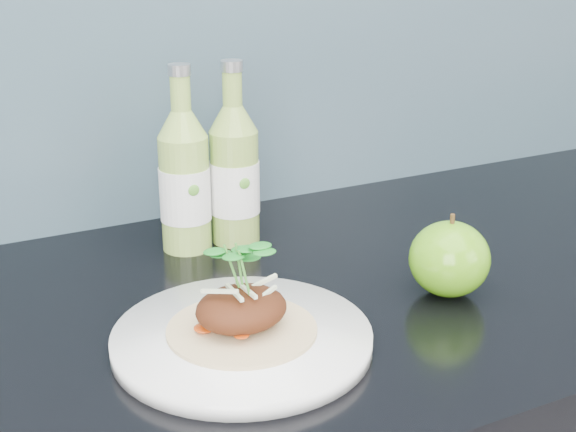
% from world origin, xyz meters
% --- Properties ---
extents(dinner_plate, '(0.27, 0.27, 0.02)m').
position_xyz_m(dinner_plate, '(-0.09, 1.61, 0.91)').
color(dinner_plate, white).
rests_on(dinner_plate, kitchen_counter).
extents(pork_taco, '(0.14, 0.14, 0.10)m').
position_xyz_m(pork_taco, '(-0.09, 1.61, 0.94)').
color(pork_taco, tan).
rests_on(pork_taco, dinner_plate).
extents(green_apple, '(0.09, 0.09, 0.09)m').
position_xyz_m(green_apple, '(0.16, 1.61, 0.94)').
color(green_apple, '#338A0F').
rests_on(green_apple, kitchen_counter).
extents(cider_bottle_left, '(0.08, 0.08, 0.23)m').
position_xyz_m(cider_bottle_left, '(-0.05, 1.86, 0.99)').
color(cider_bottle_left, '#90B74C').
rests_on(cider_bottle_left, kitchen_counter).
extents(cider_bottle_right, '(0.06, 0.06, 0.23)m').
position_xyz_m(cider_bottle_right, '(0.01, 1.86, 0.99)').
color(cider_bottle_right, '#87A946').
rests_on(cider_bottle_right, kitchen_counter).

